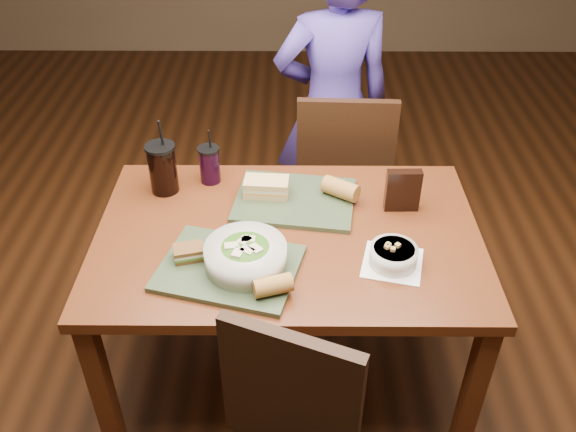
% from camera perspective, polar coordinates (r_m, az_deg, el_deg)
% --- Properties ---
extents(ground, '(6.00, 6.00, 0.00)m').
position_cam_1_polar(ground, '(2.59, 0.00, -14.69)').
color(ground, '#381C0B').
rests_on(ground, ground).
extents(dining_table, '(1.30, 0.85, 0.75)m').
position_cam_1_polar(dining_table, '(2.11, 0.00, -3.48)').
color(dining_table, '#592911').
rests_on(dining_table, ground).
extents(chair_far, '(0.43, 0.43, 0.95)m').
position_cam_1_polar(chair_far, '(2.76, 5.05, 3.75)').
color(chair_far, black).
rests_on(chair_far, ground).
extents(diner, '(0.60, 0.45, 1.50)m').
position_cam_1_polar(diner, '(2.85, 4.21, 10.06)').
color(diner, '#493697').
rests_on(diner, ground).
extents(tray_near, '(0.49, 0.42, 0.02)m').
position_cam_1_polar(tray_near, '(1.91, -5.53, -4.88)').
color(tray_near, '#314027').
rests_on(tray_near, dining_table).
extents(tray_far, '(0.46, 0.38, 0.02)m').
position_cam_1_polar(tray_far, '(2.19, 0.64, 1.50)').
color(tray_far, '#314027').
rests_on(tray_far, dining_table).
extents(salad_bowl, '(0.26, 0.26, 0.08)m').
position_cam_1_polar(salad_bowl, '(1.88, -3.99, -3.60)').
color(salad_bowl, silver).
rests_on(salad_bowl, tray_near).
extents(soup_bowl, '(0.22, 0.22, 0.07)m').
position_cam_1_polar(soup_bowl, '(1.94, 9.83, -3.64)').
color(soup_bowl, white).
rests_on(soup_bowl, dining_table).
extents(sandwich_near, '(0.11, 0.09, 0.04)m').
position_cam_1_polar(sandwich_near, '(1.94, -9.27, -3.39)').
color(sandwich_near, '#593819').
rests_on(sandwich_near, tray_near).
extents(sandwich_far, '(0.16, 0.10, 0.06)m').
position_cam_1_polar(sandwich_far, '(2.19, -2.03, 2.72)').
color(sandwich_far, tan).
rests_on(sandwich_far, tray_far).
extents(baguette_near, '(0.13, 0.09, 0.06)m').
position_cam_1_polar(baguette_near, '(1.79, -1.42, -6.51)').
color(baguette_near, '#AD7533').
rests_on(baguette_near, tray_near).
extents(baguette_far, '(0.14, 0.13, 0.07)m').
position_cam_1_polar(baguette_far, '(2.19, 4.96, 2.56)').
color(baguette_far, '#AD7533').
rests_on(baguette_far, tray_far).
extents(cup_cola, '(0.11, 0.11, 0.29)m').
position_cam_1_polar(cup_cola, '(2.26, -11.65, 4.42)').
color(cup_cola, black).
rests_on(cup_cola, dining_table).
extents(cup_berry, '(0.08, 0.08, 0.22)m').
position_cam_1_polar(cup_berry, '(2.29, -7.35, 4.81)').
color(cup_berry, black).
rests_on(cup_berry, dining_table).
extents(chip_bag, '(0.12, 0.04, 0.16)m').
position_cam_1_polar(chip_bag, '(2.16, 10.69, 2.37)').
color(chip_bag, black).
rests_on(chip_bag, dining_table).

